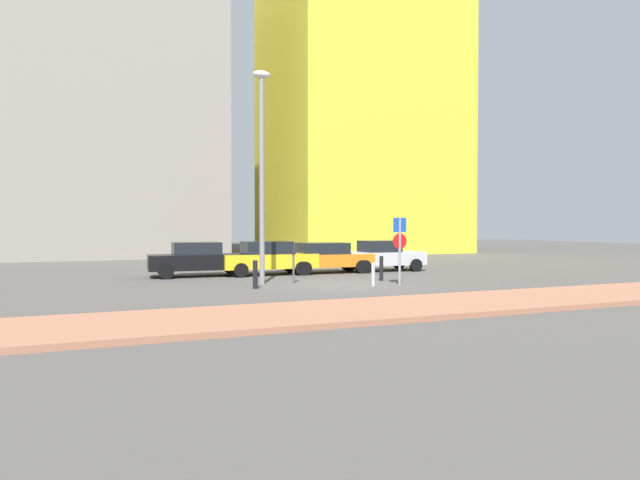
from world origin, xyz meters
The scene contains 14 objects.
ground_plane centered at (0.00, 0.00, 0.00)m, with size 120.00×120.00×0.00m, color #4C4947.
sidewalk_brick centered at (0.00, -6.51, 0.07)m, with size 40.00×3.52×0.14m, color #9E664C.
parked_car_black centered at (-4.47, 5.57, 0.80)m, with size 4.59×2.12×1.55m.
parked_car_yellow centered at (-1.33, 5.21, 0.81)m, with size 4.46×2.11×1.57m.
parked_car_orange centered at (1.53, 5.15, 0.77)m, with size 4.57×2.18×1.48m.
parked_car_silver centered at (4.65, 5.04, 0.78)m, with size 4.23×2.02×1.55m.
parking_sign_post centered at (2.03, -1.09, 1.64)m, with size 0.60×0.10×2.62m.
parking_meter centered at (-1.53, 1.08, 0.93)m, with size 0.18×0.14×1.44m.
street_lamp centered at (-2.73, 1.36, 4.81)m, with size 0.70×0.36×8.34m.
traffic_bollard_near centered at (0.93, -1.00, 0.45)m, with size 0.14×0.14×0.90m, color #B7B7BC.
traffic_bollard_mid centered at (2.23, 0.71, 0.51)m, with size 0.16×0.16×1.03m, color black.
traffic_bollard_far centered at (-3.41, -0.08, 0.51)m, with size 0.18×0.18×1.03m, color black.
building_colorful_midrise centered at (13.52, 25.76, 15.00)m, with size 15.53×14.82×30.01m, color gold.
building_under_construction centered at (-7.46, 27.63, 11.96)m, with size 15.47×15.96×23.92m, color gray.
Camera 1 is at (-8.63, -18.93, 2.23)m, focal length 30.09 mm.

